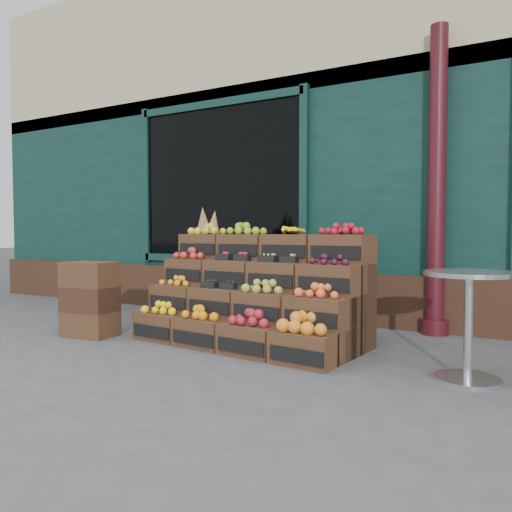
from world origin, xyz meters
The scene contains 6 objects.
ground centered at (0.00, 0.00, 0.00)m, with size 60.00×60.00×0.00m, color #4C4C4F.
shop_facade centered at (0.00, 5.11, 2.40)m, with size 12.00×6.24×4.80m.
crate_display centered at (-0.28, 0.82, 0.42)m, with size 2.27×1.27×1.36m.
spare_crates centered at (-1.89, 0.20, 0.39)m, with size 0.55×0.41×0.77m.
bistro_table centered at (1.71, 0.42, 0.50)m, with size 0.63×0.63×0.80m.
shopkeeper centered at (-1.48, 2.90, 0.95)m, with size 0.69×0.46×1.90m, color #1D6820.
Camera 1 is at (2.13, -3.41, 1.07)m, focal length 35.00 mm.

